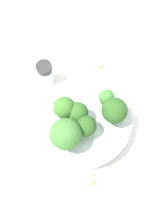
# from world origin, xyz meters

# --- Properties ---
(ground_plane) EXTENTS (3.00, 3.00, 0.00)m
(ground_plane) POSITION_xyz_m (0.00, 0.00, 0.00)
(ground_plane) COLOR white
(bowl) EXTENTS (0.20, 0.20, 0.04)m
(bowl) POSITION_xyz_m (0.00, 0.00, 0.02)
(bowl) COLOR silver
(bowl) RESTS_ON ground_plane
(broccoli_floret_0) EXTENTS (0.04, 0.04, 0.05)m
(broccoli_floret_0) POSITION_xyz_m (-0.01, -0.01, 0.07)
(broccoli_floret_0) COLOR #8EB770
(broccoli_floret_0) RESTS_ON bowl
(broccoli_floret_1) EXTENTS (0.03, 0.03, 0.05)m
(broccoli_floret_1) POSITION_xyz_m (0.02, 0.05, 0.07)
(broccoli_floret_1) COLOR #7A9E5B
(broccoli_floret_1) RESTS_ON bowl
(broccoli_floret_2) EXTENTS (0.06, 0.06, 0.07)m
(broccoli_floret_2) POSITION_xyz_m (-0.00, -0.06, 0.08)
(broccoli_floret_2) COLOR #7A9E5B
(broccoli_floret_2) RESTS_ON bowl
(broccoli_floret_3) EXTENTS (0.05, 0.05, 0.06)m
(broccoli_floret_3) POSITION_xyz_m (0.05, 0.04, 0.08)
(broccoli_floret_3) COLOR #8EB770
(broccoli_floret_3) RESTS_ON bowl
(broccoli_floret_4) EXTENTS (0.04, 0.04, 0.05)m
(broccoli_floret_4) POSITION_xyz_m (0.02, -0.02, 0.07)
(broccoli_floret_4) COLOR #84AD66
(broccoli_floret_4) RESTS_ON bowl
(broccoli_floret_5) EXTENTS (0.04, 0.04, 0.06)m
(broccoli_floret_5) POSITION_xyz_m (-0.04, -0.02, 0.08)
(broccoli_floret_5) COLOR #8EB770
(broccoli_floret_5) RESTS_ON bowl
(pepper_shaker) EXTENTS (0.04, 0.04, 0.06)m
(pepper_shaker) POSITION_xyz_m (-0.14, 0.04, 0.03)
(pepper_shaker) COLOR silver
(pepper_shaker) RESTS_ON ground_plane
(almond_crumb_0) EXTENTS (0.01, 0.01, 0.01)m
(almond_crumb_0) POSITION_xyz_m (0.11, -0.03, 0.00)
(almond_crumb_0) COLOR tan
(almond_crumb_0) RESTS_ON ground_plane
(almond_crumb_1) EXTENTS (0.01, 0.01, 0.01)m
(almond_crumb_1) POSITION_xyz_m (0.08, -0.08, 0.00)
(almond_crumb_1) COLOR olive
(almond_crumb_1) RESTS_ON ground_plane
(almond_crumb_2) EXTENTS (0.01, 0.01, 0.01)m
(almond_crumb_2) POSITION_xyz_m (0.09, -0.09, 0.00)
(almond_crumb_2) COLOR olive
(almond_crumb_2) RESTS_ON ground_plane
(almond_crumb_3) EXTENTS (0.01, 0.01, 0.01)m
(almond_crumb_3) POSITION_xyz_m (-0.06, 0.15, 0.00)
(almond_crumb_3) COLOR olive
(almond_crumb_3) RESTS_ON ground_plane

